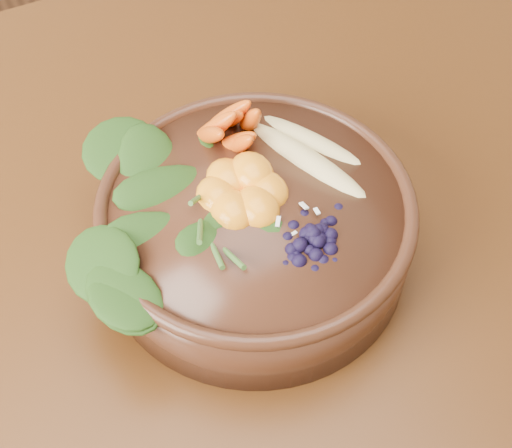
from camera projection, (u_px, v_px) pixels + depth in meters
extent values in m
plane|color=#381E0F|center=(191.00, 438.00, 1.44)|extent=(4.00, 4.00, 0.00)
cylinder|color=#331C0C|center=(414.00, 86.00, 1.56)|extent=(0.07, 0.07, 0.71)
cube|color=#4B280F|center=(148.00, 215.00, 0.86)|extent=(1.60, 0.90, 0.04)
cylinder|color=#402011|center=(256.00, 230.00, 0.77)|extent=(0.44, 0.44, 0.09)
ellipsoid|color=#E0CC84|center=(312.00, 131.00, 0.77)|extent=(0.11, 0.17, 0.03)
ellipsoid|color=#E0CC84|center=(308.00, 147.00, 0.75)|extent=(0.09, 0.17, 0.03)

